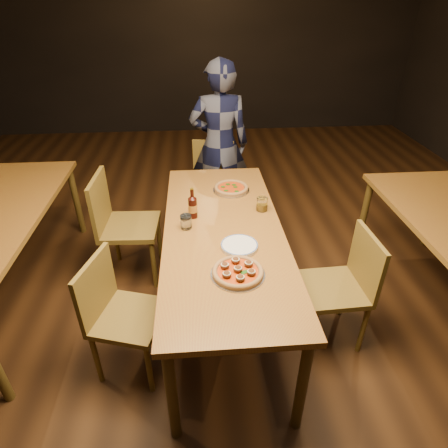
{
  "coord_description": "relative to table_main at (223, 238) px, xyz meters",
  "views": [
    {
      "loc": [
        -0.17,
        -2.12,
        2.11
      ],
      "look_at": [
        0.0,
        -0.05,
        0.82
      ],
      "focal_mm": 30.0,
      "sensor_mm": 36.0,
      "label": 1
    }
  ],
  "objects": [
    {
      "name": "plate_stack",
      "position": [
        0.08,
        -0.22,
        0.08
      ],
      "size": [
        0.23,
        0.23,
        0.02
      ],
      "primitive_type": "cylinder",
      "color": "white",
      "rests_on": "table_main"
    },
    {
      "name": "chair_main_sw",
      "position": [
        -0.73,
        0.52,
        -0.2
      ],
      "size": [
        0.47,
        0.47,
        0.96
      ],
      "primitive_type": null,
      "rotation": [
        0.0,
        0.0,
        1.52
      ],
      "color": "brown",
      "rests_on": "ground"
    },
    {
      "name": "room_shell",
      "position": [
        0.0,
        0.0,
        1.18
      ],
      "size": [
        9.0,
        9.0,
        9.0
      ],
      "color": "black",
      "rests_on": "ground"
    },
    {
      "name": "water_glass",
      "position": [
        -0.25,
        0.03,
        0.12
      ],
      "size": [
        0.08,
        0.08,
        0.1
      ],
      "primitive_type": "cylinder",
      "color": "white",
      "rests_on": "table_main"
    },
    {
      "name": "table_main",
      "position": [
        0.0,
        0.0,
        0.0
      ],
      "size": [
        0.8,
        2.0,
        0.75
      ],
      "color": "brown",
      "rests_on": "ground"
    },
    {
      "name": "amber_glass",
      "position": [
        0.3,
        0.23,
        0.12
      ],
      "size": [
        0.08,
        0.08,
        0.1
      ],
      "primitive_type": "cylinder",
      "color": "#936610",
      "rests_on": "table_main"
    },
    {
      "name": "ground",
      "position": [
        0.0,
        0.0,
        -0.68
      ],
      "size": [
        9.0,
        9.0,
        0.0
      ],
      "primitive_type": "plane",
      "color": "black"
    },
    {
      "name": "pizza_margherita",
      "position": [
        0.11,
        0.57,
        0.09
      ],
      "size": [
        0.29,
        0.29,
        0.04
      ],
      "rotation": [
        0.0,
        0.0,
        -0.12
      ],
      "color": "#B7B7BF",
      "rests_on": "table_main"
    },
    {
      "name": "chair_end",
      "position": [
        -0.02,
        1.28,
        -0.23
      ],
      "size": [
        0.48,
        0.48,
        0.89
      ],
      "primitive_type": null,
      "rotation": [
        0.0,
        0.0,
        -0.17
      ],
      "color": "brown",
      "rests_on": "ground"
    },
    {
      "name": "pizza_meatball",
      "position": [
        0.04,
        -0.48,
        0.09
      ],
      "size": [
        0.31,
        0.31,
        0.06
      ],
      "rotation": [
        0.0,
        0.0,
        0.32
      ],
      "color": "#B7B7BF",
      "rests_on": "table_main"
    },
    {
      "name": "chair_main_e",
      "position": [
        0.71,
        -0.29,
        -0.24
      ],
      "size": [
        0.42,
        0.42,
        0.87
      ],
      "primitive_type": null,
      "rotation": [
        0.0,
        0.0,
        -1.53
      ],
      "color": "brown",
      "rests_on": "ground"
    },
    {
      "name": "chair_main_nw",
      "position": [
        -0.61,
        -0.44,
        -0.25
      ],
      "size": [
        0.5,
        0.5,
        0.86
      ],
      "primitive_type": null,
      "rotation": [
        0.0,
        0.0,
        1.28
      ],
      "color": "brown",
      "rests_on": "ground"
    },
    {
      "name": "beer_bottle",
      "position": [
        -0.2,
        0.17,
        0.15
      ],
      "size": [
        0.06,
        0.06,
        0.22
      ],
      "rotation": [
        0.0,
        0.0,
        0.36
      ],
      "color": "black",
      "rests_on": "table_main"
    },
    {
      "name": "diner",
      "position": [
        0.08,
        1.46,
        0.14
      ],
      "size": [
        0.6,
        0.39,
        1.63
      ],
      "primitive_type": "imported",
      "rotation": [
        0.0,
        0.0,
        3.14
      ],
      "color": "black",
      "rests_on": "ground"
    }
  ]
}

